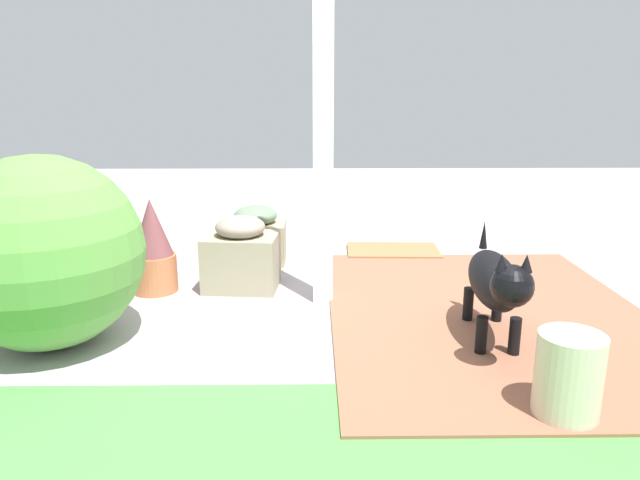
# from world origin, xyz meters

# --- Properties ---
(ground_plane) EXTENTS (12.00, 12.00, 0.00)m
(ground_plane) POSITION_xyz_m (0.00, 0.00, 0.00)
(ground_plane) COLOR #ABA1AA
(brick_path) EXTENTS (1.80, 2.40, 0.02)m
(brick_path) POSITION_xyz_m (-0.72, 0.22, 0.01)
(brick_path) COLOR #8F5740
(brick_path) RESTS_ON ground
(porch_pillar) EXTENTS (0.12, 0.12, 2.07)m
(porch_pillar) POSITION_xyz_m (0.22, -0.06, 1.04)
(porch_pillar) COLOR white
(porch_pillar) RESTS_ON ground
(stone_planter_nearest) EXTENTS (0.43, 0.36, 0.42)m
(stone_planter_nearest) POSITION_xyz_m (0.70, -0.88, 0.20)
(stone_planter_nearest) COLOR tan
(stone_planter_nearest) RESTS_ON ground
(stone_planter_near) EXTENTS (0.49, 0.40, 0.48)m
(stone_planter_near) POSITION_xyz_m (0.74, -0.29, 0.22)
(stone_planter_near) COLOR gray
(stone_planter_near) RESTS_ON ground
(round_shrub) EXTENTS (0.96, 0.96, 0.96)m
(round_shrub) POSITION_xyz_m (1.59, 0.55, 0.48)
(round_shrub) COLOR #5A9541
(round_shrub) RESTS_ON ground
(terracotta_pot_broad) EXTENTS (0.38, 0.38, 0.47)m
(terracotta_pot_broad) POSITION_xyz_m (1.76, -0.46, 0.27)
(terracotta_pot_broad) COLOR #AE5A3F
(terracotta_pot_broad) RESTS_ON ground
(terracotta_pot_spiky) EXTENTS (0.28, 0.28, 0.60)m
(terracotta_pot_spiky) POSITION_xyz_m (1.29, -0.23, 0.28)
(terracotta_pot_spiky) COLOR #BA6B42
(terracotta_pot_spiky) RESTS_ON ground
(dog) EXTENTS (0.29, 0.83, 0.57)m
(dog) POSITION_xyz_m (-0.63, 0.58, 0.33)
(dog) COLOR black
(dog) RESTS_ON ground
(ceramic_urn) EXTENTS (0.26, 0.26, 0.35)m
(ceramic_urn) POSITION_xyz_m (-0.71, 1.27, 0.18)
(ceramic_urn) COLOR beige
(ceramic_urn) RESTS_ON ground
(doormat) EXTENTS (0.73, 0.46, 0.03)m
(doormat) POSITION_xyz_m (-0.35, -1.10, 0.01)
(doormat) COLOR olive
(doormat) RESTS_ON ground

